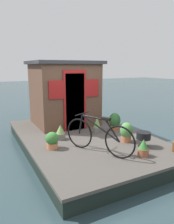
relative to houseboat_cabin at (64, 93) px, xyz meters
name	(u,v)px	position (x,y,z in m)	size (l,w,h in m)	color
ground_plane	(84,148)	(-1.43, 0.00, -1.42)	(60.00, 60.00, 0.00)	#2D4247
houseboat_deck	(84,141)	(-1.43, 0.00, -1.23)	(5.08, 3.28, 0.38)	#4C4742
houseboat_cabin	(64,93)	(0.00, 0.00, 0.00)	(1.91, 2.12, 2.06)	brown
bicycle	(98,136)	(-2.70, 0.28, -0.65)	(1.58, 0.85, 0.85)	black
potted_plant_succulent	(115,121)	(-1.44, -1.04, -0.77)	(0.35, 0.35, 0.53)	#B2603D
potted_plant_lavender	(126,132)	(-2.42, -0.72, -0.78)	(0.32, 0.32, 0.50)	#B2603D
potted_plant_mint	(60,132)	(-1.47, 0.71, -0.85)	(0.26, 0.26, 0.40)	slate
potted_plant_rosemary	(143,148)	(-3.32, -0.48, -0.86)	(0.24, 0.24, 0.38)	#935138
potted_plant_sage	(52,140)	(-1.99, 1.11, -0.84)	(0.31, 0.31, 0.40)	#C6754C
potted_plant_basil	(97,125)	(-1.40, -0.44, -0.81)	(0.23, 0.23, 0.49)	slate
charcoal_grill	(144,136)	(-2.90, -0.86, -0.78)	(0.34, 0.34, 0.37)	black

